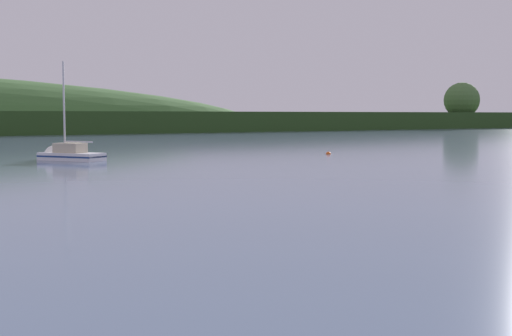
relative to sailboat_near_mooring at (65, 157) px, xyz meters
name	(u,v)px	position (x,y,z in m)	size (l,w,h in m)	color
sailboat_near_mooring	(65,157)	(0.00, 0.00, 0.00)	(6.25, 8.19, 11.55)	white
mooring_buoy_off_fishing_boat	(328,154)	(30.38, -7.25, -0.38)	(0.61, 0.61, 0.69)	#EA5B19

